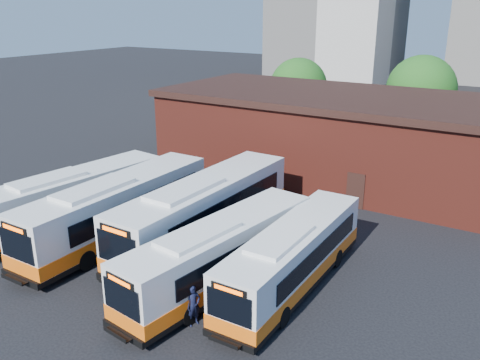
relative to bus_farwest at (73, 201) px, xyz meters
The scene contains 10 objects.
ground 10.93m from the bus_farwest, 12.50° to the right, with size 220.00×220.00×0.00m, color black.
bus_farwest is the anchor object (origin of this frame).
bus_west 3.77m from the bus_farwest, ahead, with size 2.86×13.40×3.64m.
bus_midwest 8.46m from the bus_farwest, 16.01° to the left, with size 3.10×13.88×3.76m.
bus_mideast 11.60m from the bus_farwest, ahead, with size 3.94×12.19×3.27m.
bus_east 14.54m from the bus_farwest, ahead, with size 2.52×11.58×3.14m.
transit_worker 13.20m from the bus_farwest, 19.67° to the right, with size 0.67×0.44×1.82m, color black.
depot_building 20.65m from the bus_farwest, 59.10° to the left, with size 28.60×12.60×6.40m.
tree_west 29.82m from the bus_farwest, 88.91° to the left, with size 6.00×6.00×7.65m.
tree_mid 34.24m from the bus_farwest, 68.35° to the left, with size 6.56×6.56×8.36m.
Camera 1 is at (13.15, -16.50, 12.67)m, focal length 38.00 mm.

